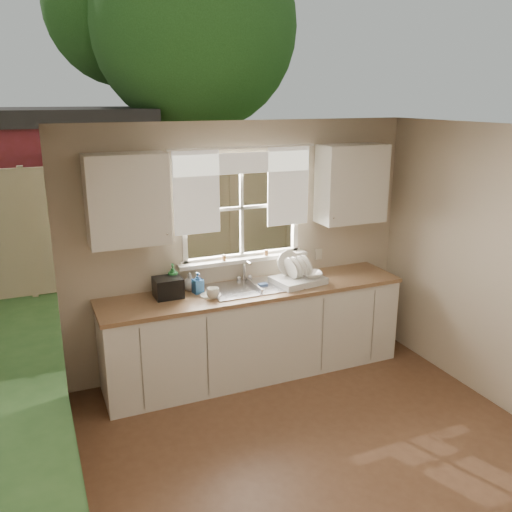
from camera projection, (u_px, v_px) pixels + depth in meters
name	position (u px, v px, depth m)	size (l,w,h in m)	color
ground	(342.00, 472.00, 4.07)	(4.00, 4.00, 0.00)	brown
room_walls	(355.00, 324.00, 3.66)	(3.62, 4.02, 2.50)	beige
ceiling	(360.00, 132.00, 3.36)	(3.60, 4.00, 0.02)	silver
window	(242.00, 224.00, 5.42)	(1.38, 0.16, 1.06)	white
curtains	(244.00, 180.00, 5.24)	(1.50, 0.03, 0.81)	white
base_cabinets	(255.00, 333.00, 5.43)	(3.00, 0.62, 0.87)	silver
countertop	(255.00, 290.00, 5.30)	(3.04, 0.65, 0.04)	olive
upper_cabinet_left	(127.00, 200.00, 4.73)	(0.70, 0.33, 0.80)	silver
upper_cabinet_right	(352.00, 184.00, 5.59)	(0.70, 0.33, 0.80)	silver
wall_outlet	(319.00, 254.00, 5.85)	(0.08, 0.01, 0.12)	beige
sill_jars	(246.00, 255.00, 5.45)	(0.50, 0.04, 0.06)	brown
backyard	(149.00, 57.00, 10.73)	(20.00, 10.00, 6.13)	#335421
sink	(254.00, 294.00, 5.35)	(0.88, 0.52, 0.40)	#B7B7BC
dish_rack	(298.00, 277.00, 5.43)	(0.54, 0.44, 0.31)	silver
bowl	(312.00, 274.00, 5.43)	(0.20, 0.20, 0.05)	white
soap_bottle_a	(173.00, 279.00, 5.14)	(0.11, 0.11, 0.29)	#287C3B
soap_bottle_b	(198.00, 283.00, 5.15)	(0.09, 0.09, 0.20)	#2D64A9
soap_bottle_c	(190.00, 282.00, 5.23)	(0.13, 0.13, 0.17)	beige
saucer	(211.00, 295.00, 5.10)	(0.20, 0.20, 0.01)	white
cup	(213.00, 293.00, 5.03)	(0.12, 0.12, 0.10)	beige
black_appliance	(168.00, 287.00, 5.05)	(0.26, 0.22, 0.19)	black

